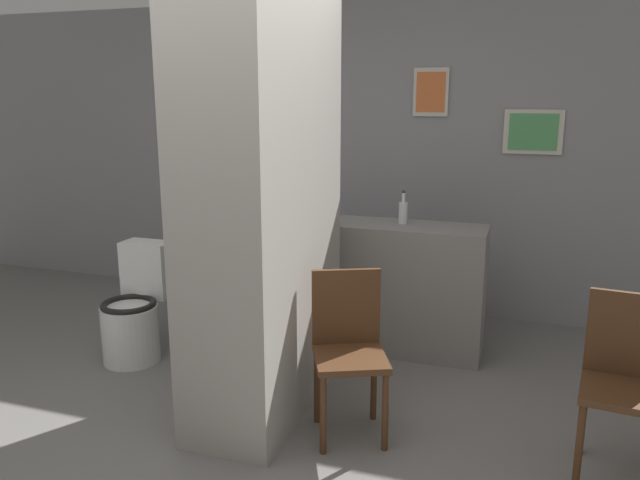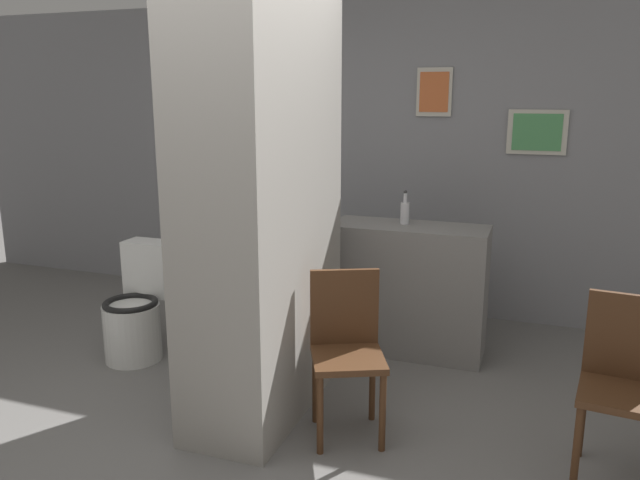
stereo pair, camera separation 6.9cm
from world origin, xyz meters
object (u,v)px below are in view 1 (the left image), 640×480
Objects in this scene: chair_by_doorway at (624,377)px; toilet at (136,312)px; chair_near_pillar at (348,345)px; bicycle at (268,291)px; bottle_tall at (403,211)px.

toilet is at bearing 178.69° from chair_by_doorway.
chair_near_pillar is 1.37m from chair_by_doorway.
chair_by_doorway is 0.51× the size of bicycle.
bicycle is (-0.97, 1.12, -0.14)m from chair_near_pillar.
bottle_tall is (1.00, 0.13, 0.66)m from bicycle.
chair_near_pillar is at bearing -49.28° from bicycle.
bottle_tall is at bearing 7.44° from bicycle.
chair_near_pillar is 3.72× the size of bottle_tall.
bicycle is at bearing -172.56° from bottle_tall.
chair_by_doorway is at bearing -42.17° from bottle_tall.
bicycle is (-2.34, 1.08, -0.14)m from chair_by_doorway.
bottle_tall is (0.04, 1.25, 0.52)m from chair_near_pillar.
chair_near_pillar reaches higher than bicycle.
chair_near_pillar and chair_by_doorway have the same top height.
bicycle is at bearing 41.66° from toilet.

